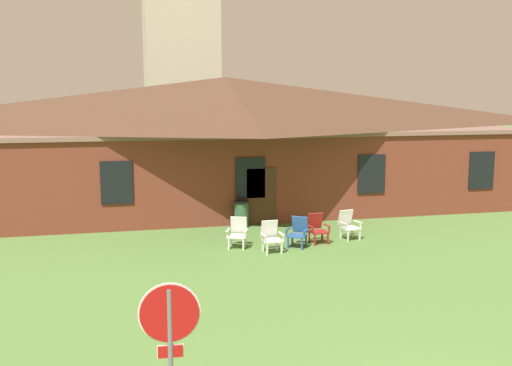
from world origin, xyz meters
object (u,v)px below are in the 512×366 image
(lawn_chair_near_door, at_px, (271,236))
(lawn_chair_left_end, at_px, (298,231))
(lawn_chair_by_porch, at_px, (238,232))
(lawn_chair_middle, at_px, (317,228))
(trash_bin, at_px, (241,214))
(stop_sign, at_px, (170,337))
(lawn_chair_right_end, at_px, (348,224))

(lawn_chair_near_door, bearing_deg, lawn_chair_left_end, 20.73)
(lawn_chair_by_porch, height_order, lawn_chair_middle, same)
(trash_bin, bearing_deg, lawn_chair_left_end, -69.00)
(stop_sign, xyz_separation_m, lawn_chair_by_porch, (3.03, 10.57, -1.23))
(lawn_chair_middle, xyz_separation_m, lawn_chair_right_end, (1.18, 0.26, 0.00))
(lawn_chair_by_porch, height_order, lawn_chair_near_door, same)
(lawn_chair_by_porch, distance_m, lawn_chair_near_door, 1.16)
(lawn_chair_near_door, height_order, trash_bin, trash_bin)
(lawn_chair_by_porch, bearing_deg, lawn_chair_middle, -0.21)
(lawn_chair_middle, bearing_deg, lawn_chair_right_end, 12.19)
(lawn_chair_left_end, xyz_separation_m, trash_bin, (-1.19, 3.11, -0.00))
(lawn_chair_near_door, bearing_deg, trash_bin, 93.26)
(lawn_chair_near_door, distance_m, lawn_chair_middle, 1.90)
(stop_sign, height_order, lawn_chair_right_end, stop_sign)
(lawn_chair_near_door, relative_size, lawn_chair_middle, 1.00)
(lawn_chair_by_porch, bearing_deg, lawn_chair_right_end, 3.69)
(trash_bin, bearing_deg, lawn_chair_right_end, -38.46)
(stop_sign, relative_size, lawn_chair_right_end, 2.56)
(lawn_chair_by_porch, xyz_separation_m, lawn_chair_near_door, (0.88, -0.75, 0.00))
(lawn_chair_left_end, relative_size, lawn_chair_right_end, 1.00)
(stop_sign, distance_m, trash_bin, 13.86)
(lawn_chair_right_end, bearing_deg, lawn_chair_middle, -167.81)
(lawn_chair_by_porch, xyz_separation_m, lawn_chair_left_end, (1.88, -0.37, 0.00))
(lawn_chair_near_door, bearing_deg, stop_sign, -111.73)
(lawn_chair_near_door, distance_m, lawn_chair_left_end, 1.06)
(lawn_chair_middle, xyz_separation_m, trash_bin, (-1.95, 2.74, -0.00))
(stop_sign, distance_m, lawn_chair_by_porch, 11.06)
(lawn_chair_by_porch, relative_size, lawn_chair_near_door, 1.00)
(trash_bin, bearing_deg, lawn_chair_middle, -54.63)
(stop_sign, bearing_deg, trash_bin, 74.39)
(lawn_chair_by_porch, distance_m, trash_bin, 2.82)
(lawn_chair_near_door, height_order, lawn_chair_middle, same)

